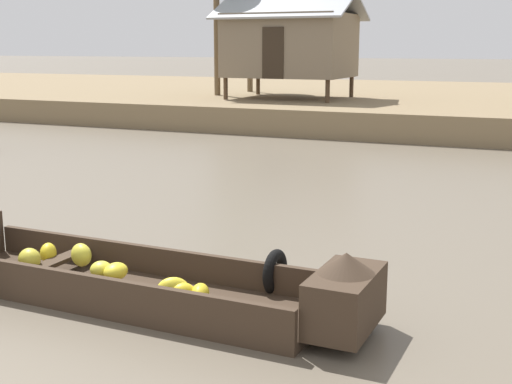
{
  "coord_description": "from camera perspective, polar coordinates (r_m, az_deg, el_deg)",
  "views": [
    {
      "loc": [
        5.12,
        -1.62,
        2.8
      ],
      "look_at": [
        1.31,
        7.12,
        0.77
      ],
      "focal_mm": 48.25,
      "sensor_mm": 36.0,
      "label": 1
    }
  ],
  "objects": [
    {
      "name": "stilt_house_left",
      "position": [
        26.34,
        2.87,
        12.18
      ],
      "size": [
        5.05,
        3.92,
        3.95
      ],
      "color": "#4C3826",
      "rests_on": "riverbank_strip"
    },
    {
      "name": "banana_boat",
      "position": [
        7.93,
        -10.97,
        -6.77
      ],
      "size": [
        5.75,
        1.84,
        0.87
      ],
      "color": "#3D2D21",
      "rests_on": "ground"
    },
    {
      "name": "riverbank_strip",
      "position": [
        30.53,
        13.94,
        7.2
      ],
      "size": [
        160.0,
        20.0,
        0.86
      ],
      "primitive_type": "cube",
      "color": "#7F6B4C",
      "rests_on": "ground"
    },
    {
      "name": "ground_plane",
      "position": [
        13.01,
        -0.22,
        -0.43
      ],
      "size": [
        300.0,
        300.0,
        0.0
      ],
      "primitive_type": "plane",
      "color": "#665B4C"
    }
  ]
}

